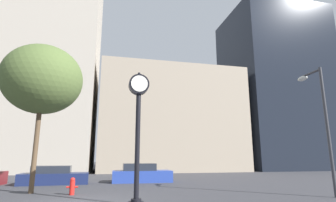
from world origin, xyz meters
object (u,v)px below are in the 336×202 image
(car_blue, at_px, (141,174))
(fire_hydrant_near, at_px, (72,186))
(street_clock, at_px, (138,116))
(car_navy, at_px, (54,176))
(bare_tree, at_px, (43,80))
(street_lamp_right, at_px, (319,109))

(car_blue, distance_m, fire_hydrant_near, 7.03)
(street_clock, relative_size, car_navy, 1.18)
(street_clock, height_order, bare_tree, bare_tree)
(car_navy, height_order, bare_tree, bare_tree)
(street_clock, relative_size, car_blue, 1.22)
(street_clock, distance_m, car_blue, 9.58)
(car_blue, bearing_deg, street_lamp_right, -48.61)
(bare_tree, bearing_deg, street_lamp_right, -16.82)
(fire_hydrant_near, bearing_deg, car_blue, 55.61)
(car_blue, height_order, fire_hydrant_near, car_blue)
(car_blue, relative_size, street_lamp_right, 0.70)
(car_navy, xyz_separation_m, fire_hydrant_near, (1.81, -5.59, -0.10))
(bare_tree, bearing_deg, street_clock, -42.58)
(car_blue, distance_m, street_lamp_right, 12.03)
(fire_hydrant_near, height_order, bare_tree, bare_tree)
(car_navy, relative_size, car_blue, 1.03)
(car_navy, bearing_deg, car_blue, -1.20)
(street_clock, relative_size, bare_tree, 0.67)
(street_lamp_right, bearing_deg, car_navy, 146.79)
(street_clock, bearing_deg, car_navy, 116.73)
(car_navy, height_order, fire_hydrant_near, car_navy)
(street_lamp_right, bearing_deg, bare_tree, 163.18)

